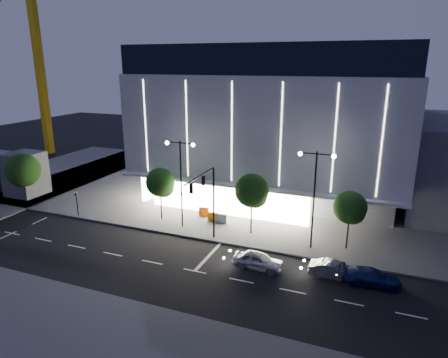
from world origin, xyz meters
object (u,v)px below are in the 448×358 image
at_px(traffic_mast, 207,193).
at_px(tower_crane, 41,36).
at_px(street_lamp_east, 315,186).
at_px(tree_mid, 252,192).
at_px(tree_right, 350,209).
at_px(barrier_c, 213,217).
at_px(street_lamp_west, 181,171).
at_px(car_second, 335,270).
at_px(barrier_d, 222,219).
at_px(barrier_a, 204,212).
at_px(car_lead, 258,261).
at_px(car_third, 371,277).
at_px(ped_signal_far, 77,200).
at_px(tree_left, 161,184).

distance_m(traffic_mast, tower_crane, 51.04).
height_order(street_lamp_east, tree_mid, street_lamp_east).
distance_m(tree_right, barrier_c, 14.05).
bearing_deg(barrier_c, street_lamp_west, -137.75).
bearing_deg(tower_crane, car_second, -26.28).
bearing_deg(street_lamp_west, tower_crane, 149.88).
xyz_separation_m(street_lamp_west, barrier_d, (3.42, 2.28, -5.31)).
xyz_separation_m(tree_mid, barrier_a, (-6.16, 2.34, -3.68)).
xyz_separation_m(street_lamp_west, car_lead, (9.60, -5.18, -5.25)).
distance_m(car_third, barrier_c, 17.23).
bearing_deg(barrier_c, tower_crane, 152.48).
xyz_separation_m(street_lamp_west, street_lamp_east, (13.00, 0.00, 0.00)).
bearing_deg(car_third, tower_crane, 59.57).
bearing_deg(ped_signal_far, car_second, -6.05).
height_order(car_lead, barrier_c, car_lead).
bearing_deg(barrier_a, tree_left, -157.63).
height_order(ped_signal_far, barrier_a, ped_signal_far).
xyz_separation_m(tower_crane, barrier_a, (38.79, -18.64, -19.86)).
bearing_deg(street_lamp_west, barrier_a, 75.53).
distance_m(tree_mid, car_second, 10.80).
xyz_separation_m(car_lead, car_second, (5.99, 0.75, -0.06)).
distance_m(tree_mid, barrier_c, 6.04).
height_order(tree_left, car_second, tree_left).
bearing_deg(ped_signal_far, tower_crane, 137.80).
distance_m(tower_crane, tree_right, 60.22).
distance_m(traffic_mast, ped_signal_far, 16.35).
distance_m(tower_crane, car_second, 62.90).
height_order(traffic_mast, tower_crane, tower_crane).
bearing_deg(car_lead, car_second, -81.25).
bearing_deg(traffic_mast, tree_mid, 50.58).
xyz_separation_m(traffic_mast, street_lamp_west, (-4.00, 2.66, 0.93)).
bearing_deg(tree_right, tree_mid, 180.00).
relative_size(ped_signal_far, tower_crane, 0.09).
relative_size(ped_signal_far, tree_mid, 0.49).
bearing_deg(car_lead, car_third, -83.27).
relative_size(tree_right, barrier_a, 5.01).
height_order(tree_mid, barrier_a, tree_mid).
distance_m(street_lamp_east, tree_left, 16.12).
xyz_separation_m(tower_crane, car_second, (53.52, -26.43, -19.85)).
height_order(street_lamp_east, tower_crane, tower_crane).
bearing_deg(tower_crane, tree_left, -30.98).
bearing_deg(tree_right, tree_left, 180.00).
bearing_deg(traffic_mast, car_lead, -24.20).
relative_size(traffic_mast, tree_right, 1.28).
height_order(street_lamp_west, barrier_c, street_lamp_west).
relative_size(tree_mid, car_third, 1.40).
height_order(ped_signal_far, tower_crane, tower_crane).
bearing_deg(traffic_mast, tree_right, 17.02).
xyz_separation_m(tree_left, car_second, (18.57, -5.45, -3.38)).
height_order(ped_signal_far, barrier_c, ped_signal_far).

